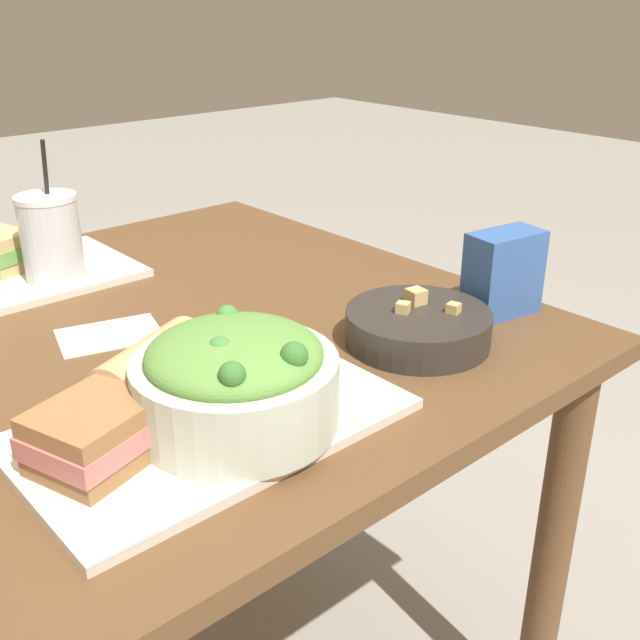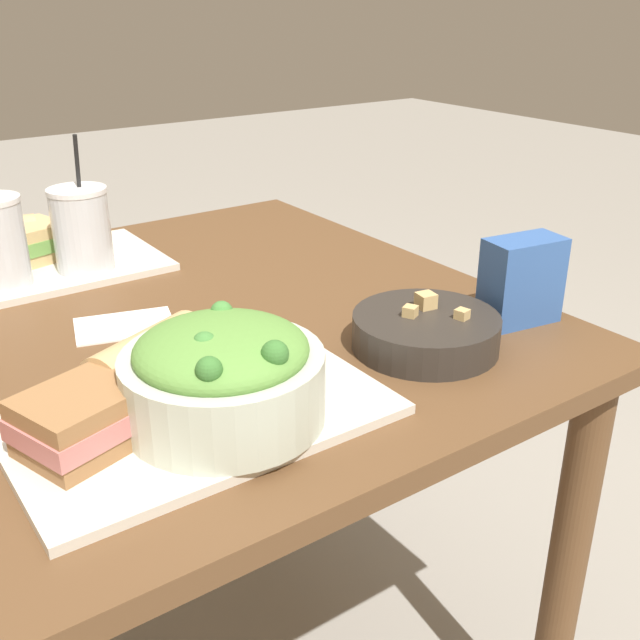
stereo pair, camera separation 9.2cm
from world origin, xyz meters
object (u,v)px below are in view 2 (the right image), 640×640
at_px(baguette_near, 154,359).
at_px(napkin_folded, 125,326).
at_px(salad_bowl, 223,374).
at_px(sandwich_far, 17,246).
at_px(drink_cup_red, 82,232).
at_px(soup_bowl, 426,330).
at_px(chip_bag, 522,281).
at_px(sandwich_near, 90,416).

bearing_deg(baguette_near, napkin_folded, -35.22).
height_order(salad_bowl, napkin_folded, salad_bowl).
distance_m(sandwich_far, drink_cup_red, 0.13).
distance_m(salad_bowl, napkin_folded, 0.33).
bearing_deg(drink_cup_red, soup_bowl, -62.77).
bearing_deg(soup_bowl, salad_bowl, -175.95).
distance_m(salad_bowl, drink_cup_red, 0.57).
xyz_separation_m(baguette_near, drink_cup_red, (0.07, 0.45, 0.03)).
xyz_separation_m(drink_cup_red, chip_bag, (0.45, -0.55, -0.01)).
bearing_deg(napkin_folded, soup_bowl, -44.54).
relative_size(salad_bowl, chip_bag, 1.76).
distance_m(salad_bowl, baguette_near, 0.12).
xyz_separation_m(drink_cup_red, napkin_folded, (-0.03, -0.24, -0.08)).
height_order(sandwich_near, chip_bag, chip_bag).
bearing_deg(sandwich_far, chip_bag, -65.06).
xyz_separation_m(soup_bowl, sandwich_far, (-0.36, 0.64, 0.02)).
relative_size(baguette_near, sandwich_far, 0.95).
height_order(soup_bowl, chip_bag, chip_bag).
bearing_deg(baguette_near, chip_bag, -125.02).
height_order(baguette_near, napkin_folded, baguette_near).
bearing_deg(salad_bowl, napkin_folded, 87.88).
distance_m(sandwich_near, napkin_folded, 0.33).
height_order(baguette_near, sandwich_far, baguette_near).
bearing_deg(sandwich_near, soup_bowl, -19.74).
xyz_separation_m(soup_bowl, baguette_near, (-0.35, 0.09, 0.02)).
relative_size(drink_cup_red, chip_bag, 1.79).
xyz_separation_m(salad_bowl, chip_bag, (0.49, 0.01, -0.00)).
height_order(soup_bowl, baguette_near, baguette_near).
relative_size(sandwich_near, chip_bag, 1.33).
relative_size(sandwich_near, drink_cup_red, 0.74).
height_order(drink_cup_red, chip_bag, drink_cup_red).
distance_m(sandwich_far, chip_bag, 0.84).
xyz_separation_m(baguette_near, sandwich_far, (-0.01, 0.54, -0.00)).
xyz_separation_m(sandwich_near, sandwich_far, (0.09, 0.62, 0.00)).
bearing_deg(drink_cup_red, sandwich_far, 131.70).
bearing_deg(sandwich_far, napkin_folded, -95.19).
xyz_separation_m(sandwich_far, drink_cup_red, (0.09, -0.10, 0.03)).
height_order(salad_bowl, sandwich_far, salad_bowl).
bearing_deg(salad_bowl, chip_bag, 1.28).
height_order(sandwich_far, chip_bag, chip_bag).
height_order(drink_cup_red, napkin_folded, drink_cup_red).
distance_m(soup_bowl, baguette_near, 0.36).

